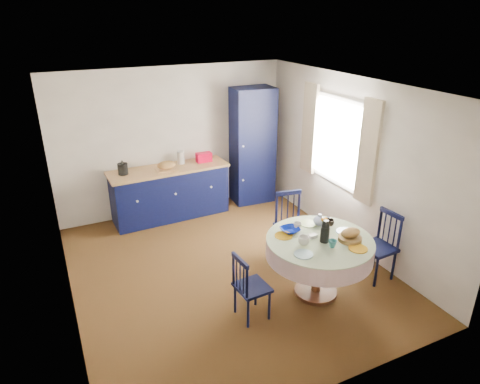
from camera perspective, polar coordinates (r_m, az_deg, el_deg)
The scene contains 17 objects.
floor at distance 6.03m, azimuth -1.73°, elevation -10.33°, with size 4.50×4.50×0.00m, color black.
ceiling at distance 5.09m, azimuth -2.07°, elevation 13.82°, with size 4.50×4.50×0.00m, color white.
wall_back at distance 7.44m, azimuth -8.96°, elevation 6.71°, with size 4.00×0.02×2.50m, color white.
wall_left at distance 5.05m, azimuth -23.14°, elevation -3.11°, with size 0.02×4.50×2.50m, color white.
wall_right at distance 6.45m, azimuth 14.63°, elevation 3.63°, with size 0.02×4.50×2.50m, color white.
window at distance 6.56m, azimuth 12.90°, elevation 6.65°, with size 0.10×1.74×1.45m.
kitchen_counter at distance 7.39m, azimuth -9.31°, elevation 0.06°, with size 2.01×0.69×1.13m.
pantry_cabinet at distance 7.77m, azimuth 1.63°, elevation 6.16°, with size 0.76×0.57×2.10m.
dining_table at distance 5.32m, azimuth 10.58°, elevation -7.36°, with size 1.29×1.29×1.06m.
chair_left at distance 4.98m, azimuth 1.28°, elevation -12.49°, with size 0.38×0.40×0.83m.
chair_far at distance 6.17m, azimuth 6.79°, elevation -4.40°, with size 0.49×0.47×0.96m.
chair_right at distance 5.96m, azimuth 18.15°, elevation -6.76°, with size 0.42×0.44×0.93m.
mug_a at distance 5.09m, azimuth 8.48°, elevation -6.42°, with size 0.13×0.13×0.10m, color silver.
mug_b at distance 5.10m, azimuth 12.23°, elevation -6.75°, with size 0.10×0.10×0.09m, color #28716F.
mug_c at distance 5.57m, azimuth 11.86°, elevation -4.02°, with size 0.11×0.11×0.09m, color black.
mug_d at distance 5.42m, azimuth 7.64°, elevation -4.50°, with size 0.10×0.10×0.09m, color silver.
cobalt_bowl at distance 5.34m, azimuth 6.69°, elevation -5.07°, with size 0.24×0.24×0.06m, color navy.
Camera 1 is at (-2.01, -4.60, 3.33)m, focal length 32.00 mm.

